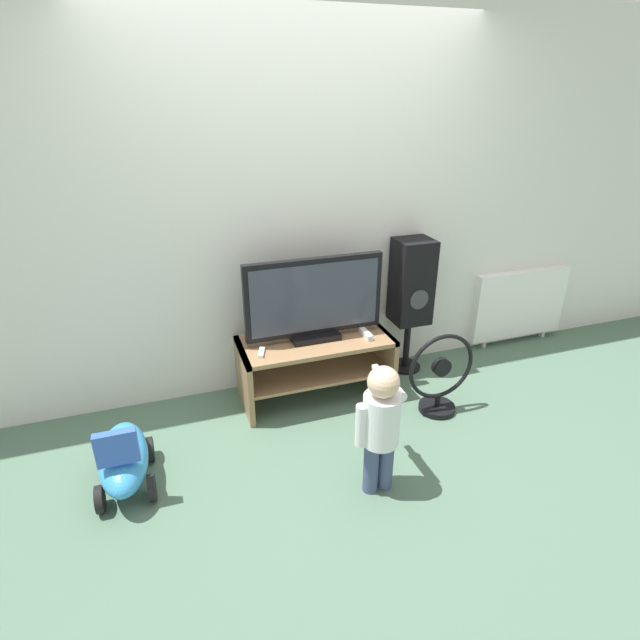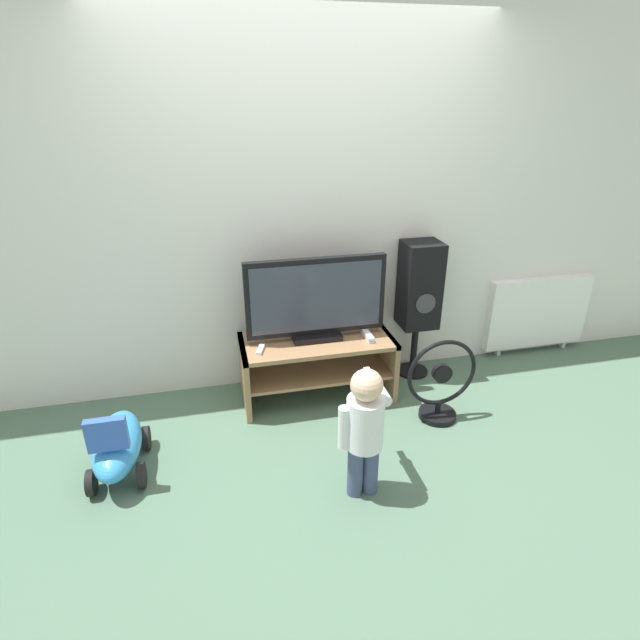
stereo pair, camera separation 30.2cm
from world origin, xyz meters
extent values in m
plane|color=#4C6B56|center=(0.00, 0.00, 0.00)|extent=(16.00, 16.00, 0.00)
cube|color=silver|center=(0.00, 0.56, 1.30)|extent=(10.00, 0.06, 2.60)
cube|color=#93704C|center=(0.00, 0.24, 0.44)|extent=(1.06, 0.48, 0.03)
cube|color=#93704C|center=(0.00, 0.24, 0.20)|extent=(1.02, 0.44, 0.02)
cube|color=#93704C|center=(-0.51, 0.24, 0.23)|extent=(0.04, 0.48, 0.46)
cube|color=#93704C|center=(0.51, 0.24, 0.23)|extent=(0.04, 0.48, 0.46)
cube|color=black|center=(0.00, 0.26, 0.48)|extent=(0.34, 0.20, 0.04)
cube|color=black|center=(0.00, 0.26, 0.76)|extent=(0.96, 0.05, 0.54)
cube|color=#333847|center=(0.00, 0.24, 0.76)|extent=(0.89, 0.01, 0.47)
cube|color=white|center=(0.35, 0.18, 0.47)|extent=(0.04, 0.19, 0.04)
cube|color=#3F8CE5|center=(0.35, 0.09, 0.47)|extent=(0.03, 0.00, 0.01)
cube|color=white|center=(-0.40, 0.15, 0.47)|extent=(0.07, 0.13, 0.02)
cylinder|color=#337FD8|center=(-0.40, 0.15, 0.48)|extent=(0.01, 0.01, 0.00)
cylinder|color=#3F4C72|center=(-0.02, -0.76, 0.16)|extent=(0.08, 0.08, 0.32)
cylinder|color=#3F4C72|center=(0.07, -0.76, 0.16)|extent=(0.08, 0.08, 0.32)
cylinder|color=white|center=(0.03, -0.76, 0.46)|extent=(0.20, 0.20, 0.29)
sphere|color=beige|center=(0.03, -0.76, 0.69)|extent=(0.17, 0.17, 0.17)
cylinder|color=white|center=(-0.09, -0.76, 0.45)|extent=(0.06, 0.06, 0.24)
cylinder|color=white|center=(0.14, -0.64, 0.57)|extent=(0.06, 0.24, 0.06)
sphere|color=beige|center=(0.14, -0.52, 0.57)|extent=(0.07, 0.07, 0.07)
cube|color=white|center=(0.14, -0.48, 0.57)|extent=(0.03, 0.13, 0.02)
cylinder|color=black|center=(0.80, 0.39, 0.01)|extent=(0.24, 0.24, 0.02)
cylinder|color=black|center=(0.80, 0.39, 0.21)|extent=(0.05, 0.05, 0.41)
cube|color=black|center=(0.80, 0.39, 0.73)|extent=(0.27, 0.25, 0.64)
cylinder|color=#38383D|center=(0.80, 0.26, 0.64)|extent=(0.15, 0.01, 0.15)
cylinder|color=black|center=(0.74, -0.21, 0.02)|extent=(0.25, 0.25, 0.04)
cylinder|color=black|center=(0.74, -0.21, 0.08)|extent=(0.04, 0.04, 0.08)
torus|color=black|center=(0.74, -0.21, 0.35)|extent=(0.48, 0.03, 0.48)
cylinder|color=black|center=(0.74, -0.21, 0.35)|extent=(0.13, 0.05, 0.13)
ellipsoid|color=#338CD1|center=(-1.29, -0.27, 0.18)|extent=(0.26, 0.61, 0.21)
cube|color=blue|center=(-1.29, -0.44, 0.38)|extent=(0.21, 0.05, 0.19)
cylinder|color=black|center=(-1.42, -0.10, 0.07)|extent=(0.04, 0.15, 0.15)
cylinder|color=black|center=(-1.16, -0.10, 0.07)|extent=(0.04, 0.15, 0.15)
cylinder|color=black|center=(-1.42, -0.44, 0.07)|extent=(0.04, 0.15, 0.15)
cylinder|color=black|center=(-1.16, -0.44, 0.07)|extent=(0.04, 0.15, 0.15)
cube|color=white|center=(1.93, 0.49, 0.36)|extent=(0.89, 0.08, 0.59)
cube|color=silver|center=(1.61, 0.49, 0.03)|extent=(0.03, 0.05, 0.06)
cube|color=silver|center=(2.24, 0.49, 0.03)|extent=(0.03, 0.05, 0.06)
camera|label=1|loc=(-0.97, -2.69, 2.02)|focal=28.00mm
camera|label=2|loc=(-0.68, -2.77, 2.02)|focal=28.00mm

